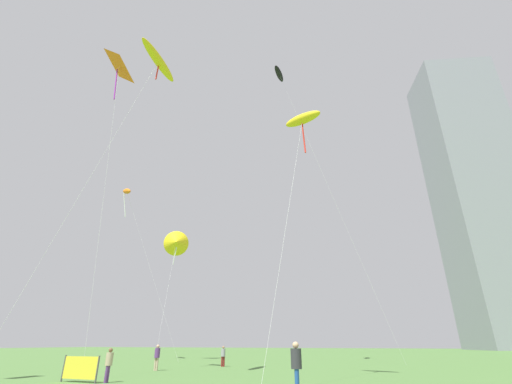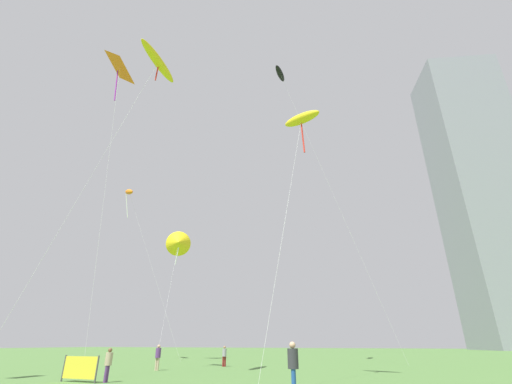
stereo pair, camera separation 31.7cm
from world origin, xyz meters
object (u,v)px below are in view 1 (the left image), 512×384
person_standing_0 (157,355)px  kite_flying_2 (279,74)px  person_standing_4 (109,362)px  kite_flying_0 (159,62)px  person_standing_2 (296,364)px  kite_flying_6 (303,120)px  kite_flying_4 (119,68)px  event_banner (80,368)px  kite_flying_5 (127,191)px  person_standing_3 (223,355)px  distant_highrise_0 (478,191)px  kite_flying_1 (176,243)px

person_standing_0 → kite_flying_2: size_ratio=0.05×
person_standing_4 → kite_flying_0: bearing=-173.9°
person_standing_2 → kite_flying_6: 15.36m
kite_flying_0 → kite_flying_4: 5.75m
kite_flying_2 → event_banner: size_ratio=14.90×
kite_flying_5 → event_banner: 30.80m
person_standing_0 → person_standing_3: (2.55, 5.73, -0.07)m
distant_highrise_0 → kite_flying_5: bearing=-140.2°
person_standing_0 → event_banner: (1.23, -8.21, -0.33)m
kite_flying_0 → kite_flying_2: size_ratio=0.64×
kite_flying_0 → kite_flying_5: 23.78m
person_standing_3 → distant_highrise_0: (46.28, 94.79, 47.10)m
kite_flying_0 → kite_flying_5: size_ratio=1.02×
person_standing_2 → kite_flying_6: (-0.13, 4.95, 14.54)m
kite_flying_1 → distant_highrise_0: size_ratio=0.16×
kite_flying_5 → event_banner: size_ratio=9.31×
kite_flying_6 → person_standing_2: bearing=-88.5°
person_standing_4 → kite_flying_2: kite_flying_2 is taller
kite_flying_1 → kite_flying_5: size_ratio=0.72×
person_standing_3 → kite_flying_4: kite_flying_4 is taller
person_standing_0 → kite_flying_2: 34.39m
person_standing_0 → kite_flying_1: kite_flying_1 is taller
kite_flying_5 → event_banner: (15.49, -18.12, -19.50)m
person_standing_0 → kite_flying_4: size_ratio=0.07×
person_standing_4 → kite_flying_2: 37.03m
person_standing_2 → kite_flying_1: 33.00m
kite_flying_4 → kite_flying_5: bearing=126.0°
event_banner → kite_flying_2: bearing=71.9°
person_standing_0 → kite_flying_0: bearing=-67.9°
person_standing_2 → event_banner: person_standing_2 is taller
event_banner → person_standing_0: bearing=98.5°
person_standing_3 → kite_flying_1: bearing=113.7°
distant_highrise_0 → kite_flying_6: bearing=-124.5°
person_standing_2 → event_banner: (-11.37, 0.86, -0.41)m
person_standing_0 → kite_flying_1: bearing=125.4°
kite_flying_0 → kite_flying_2: bearing=74.1°
kite_flying_6 → person_standing_0: bearing=161.7°
kite_flying_4 → person_standing_0: bearing=64.1°
kite_flying_0 → distant_highrise_0: bearing=66.6°
person_standing_0 → kite_flying_6: bearing=-14.3°
kite_flying_0 → kite_flying_1: (-10.50, 20.44, -7.91)m
person_standing_2 → kite_flying_2: kite_flying_2 is taller
person_standing_2 → person_standing_3: bearing=21.3°
person_standing_2 → person_standing_4: size_ratio=1.18×
person_standing_0 → person_standing_2: size_ratio=0.92×
kite_flying_2 → kite_flying_6: bearing=-69.0°
kite_flying_2 → event_banner: kite_flying_2 is taller
person_standing_3 → event_banner: person_standing_3 is taller
person_standing_2 → kite_flying_1: bearing=29.9°
person_standing_0 → person_standing_4: (2.61, -7.81, -0.07)m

